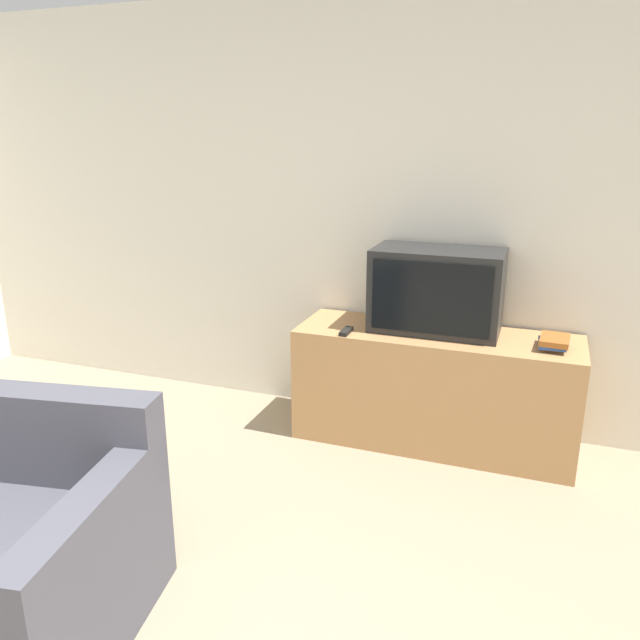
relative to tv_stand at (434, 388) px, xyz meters
name	(u,v)px	position (x,y,z in m)	size (l,w,h in m)	color
wall_back	(356,215)	(-0.60, 0.31, 0.96)	(9.00, 0.06, 2.60)	silver
tv_stand	(434,388)	(0.00, 0.00, 0.00)	(1.62, 0.52, 0.69)	tan
television	(437,290)	(-0.03, 0.06, 0.58)	(0.74, 0.40, 0.48)	black
book_stack	(554,342)	(0.63, -0.04, 0.38)	(0.16, 0.22, 0.07)	#995623
remote_on_stand	(346,331)	(-0.50, -0.18, 0.35)	(0.05, 0.14, 0.02)	black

